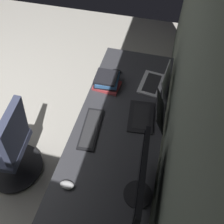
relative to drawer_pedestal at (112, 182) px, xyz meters
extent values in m
cube|color=slate|center=(-0.50, 0.41, 0.95)|extent=(4.73, 0.10, 2.60)
cube|color=#38383D|center=(-0.30, -0.03, 0.37)|extent=(2.10, 0.74, 0.03)
cylinder|color=silver|center=(-1.29, -0.33, 0.00)|extent=(0.05, 0.05, 0.70)
cylinder|color=silver|center=(-1.29, 0.28, 0.00)|extent=(0.05, 0.05, 0.70)
cube|color=#38383D|center=(0.00, 0.00, 0.00)|extent=(0.40, 0.50, 0.69)
cube|color=silver|center=(0.00, -0.25, 0.00)|extent=(0.37, 0.01, 0.61)
cylinder|color=black|center=(0.20, 0.24, 0.39)|extent=(0.20, 0.20, 0.01)
cylinder|color=black|center=(0.20, 0.24, 0.44)|extent=(0.04, 0.04, 0.10)
cube|color=black|center=(0.20, 0.24, 0.66)|extent=(0.56, 0.07, 0.33)
cube|color=black|center=(0.20, 0.22, 0.66)|extent=(0.51, 0.04, 0.29)
cube|color=black|center=(-0.48, 0.14, 0.39)|extent=(0.36, 0.25, 0.01)
cube|color=#262628|center=(-0.48, 0.14, 0.40)|extent=(0.29, 0.16, 0.00)
cube|color=black|center=(-0.49, 0.29, 0.49)|extent=(0.35, 0.12, 0.19)
cube|color=#B2BCCC|center=(-0.49, 0.29, 0.49)|extent=(0.31, 0.10, 0.16)
cube|color=silver|center=(-0.90, 0.17, 0.39)|extent=(0.35, 0.25, 0.01)
cube|color=#262628|center=(-0.90, 0.17, 0.40)|extent=(0.27, 0.16, 0.00)
cube|color=silver|center=(-0.88, 0.29, 0.50)|extent=(0.33, 0.08, 0.20)
cube|color=navy|center=(-0.88, 0.29, 0.50)|extent=(0.29, 0.07, 0.17)
cube|color=black|center=(-0.25, -0.25, 0.39)|extent=(0.43, 0.17, 0.02)
cube|color=#2D2D30|center=(-0.25, -0.25, 0.40)|extent=(0.39, 0.14, 0.00)
ellipsoid|color=black|center=(-0.97, -0.20, 0.40)|extent=(0.06, 0.10, 0.03)
ellipsoid|color=silver|center=(0.26, -0.26, 0.40)|extent=(0.06, 0.10, 0.03)
cube|color=#B2383D|center=(-0.76, -0.24, 0.40)|extent=(0.21, 0.26, 0.03)
cube|color=black|center=(-0.78, -0.25, 0.42)|extent=(0.21, 0.22, 0.03)
cube|color=#38669E|center=(-0.78, -0.24, 0.46)|extent=(0.24, 0.23, 0.03)
cube|color=black|center=(-0.78, -0.26, 0.49)|extent=(0.21, 0.21, 0.02)
cube|color=#383D56|center=(-0.02, -1.05, 0.11)|extent=(0.48, 0.47, 0.07)
cube|color=#383D56|center=(-0.04, -0.85, 0.40)|extent=(0.41, 0.17, 0.50)
cylinder|color=black|center=(-0.02, -1.05, -0.10)|extent=(0.05, 0.05, 0.37)
cylinder|color=black|center=(-0.02, -1.05, -0.31)|extent=(0.56, 0.56, 0.03)
camera|label=1|loc=(0.82, 0.21, 2.07)|focal=38.96mm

